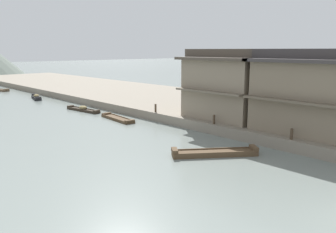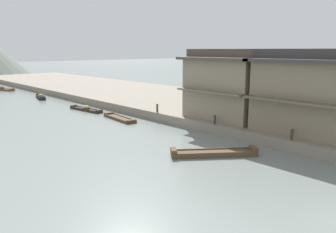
% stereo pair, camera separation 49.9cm
% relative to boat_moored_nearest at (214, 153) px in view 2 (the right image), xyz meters
% --- Properties ---
extents(riverbank_right, '(18.00, 110.00, 0.86)m').
position_rel_boat_moored_nearest_xyz_m(riverbank_right, '(13.18, 19.31, 0.25)').
color(riverbank_right, gray).
rests_on(riverbank_right, ground).
extents(boat_moored_nearest, '(5.18, 4.28, 0.56)m').
position_rel_boat_moored_nearest_xyz_m(boat_moored_nearest, '(0.00, 0.00, 0.00)').
color(boat_moored_nearest, brown).
rests_on(boat_moored_nearest, ground).
extents(boat_moored_second, '(1.44, 5.35, 0.61)m').
position_rel_boat_moored_nearest_xyz_m(boat_moored_second, '(1.96, 20.74, 0.02)').
color(boat_moored_second, '#33281E').
rests_on(boat_moored_second, ground).
extents(boat_moored_third, '(3.04, 5.79, 0.77)m').
position_rel_boat_moored_nearest_xyz_m(boat_moored_third, '(0.77, 48.45, 0.07)').
color(boat_moored_third, brown).
rests_on(boat_moored_third, ground).
extents(boat_moored_far, '(1.75, 4.15, 0.68)m').
position_rel_boat_moored_nearest_xyz_m(boat_moored_far, '(1.94, 33.89, 0.07)').
color(boat_moored_far, '#232326').
rests_on(boat_moored_far, ground).
extents(boat_midriver_drifting, '(1.54, 5.12, 0.35)m').
position_rel_boat_moored_nearest_xyz_m(boat_midriver_drifting, '(2.03, 14.01, -0.06)').
color(boat_midriver_drifting, brown).
rests_on(boat_midriver_drifting, ground).
extents(house_waterfront_second, '(5.52, 8.10, 6.14)m').
position_rel_boat_moored_nearest_xyz_m(house_waterfront_second, '(7.22, -2.78, 3.68)').
color(house_waterfront_second, '#7F705B').
rests_on(house_waterfront_second, riverbank_right).
extents(house_waterfront_tall, '(5.81, 7.67, 6.14)m').
position_rel_boat_moored_nearest_xyz_m(house_waterfront_tall, '(7.36, 4.64, 3.68)').
color(house_waterfront_tall, gray).
rests_on(house_waterfront_tall, riverbank_right).
extents(mooring_post_dock_near, '(0.20, 0.20, 0.77)m').
position_rel_boat_moored_nearest_xyz_m(mooring_post_dock_near, '(4.53, -3.06, 1.06)').
color(mooring_post_dock_near, '#473828').
rests_on(mooring_post_dock_near, riverbank_right).
extents(mooring_post_dock_mid, '(0.20, 0.20, 0.74)m').
position_rel_boat_moored_nearest_xyz_m(mooring_post_dock_mid, '(4.53, 3.70, 1.05)').
color(mooring_post_dock_mid, '#473828').
rests_on(mooring_post_dock_mid, riverbank_right).
extents(mooring_post_dock_far, '(0.20, 0.20, 0.81)m').
position_rel_boat_moored_nearest_xyz_m(mooring_post_dock_far, '(4.53, 11.02, 1.09)').
color(mooring_post_dock_far, '#473828').
rests_on(mooring_post_dock_far, riverbank_right).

